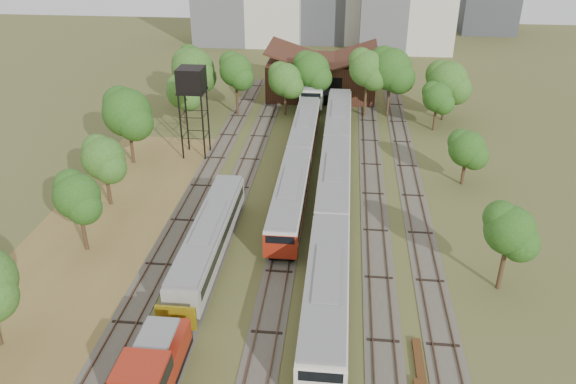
# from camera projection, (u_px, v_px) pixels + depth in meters

# --- Properties ---
(ground) EXTENTS (240.00, 240.00, 0.00)m
(ground) POSITION_uv_depth(u_px,v_px,m) (291.00, 369.00, 35.89)
(ground) COLOR #475123
(ground) RESTS_ON ground
(dry_grass_patch) EXTENTS (14.00, 60.00, 0.04)m
(dry_grass_patch) POSITION_uv_depth(u_px,v_px,m) (76.00, 278.00, 44.60)
(dry_grass_patch) COLOR brown
(dry_grass_patch) RESTS_ON ground
(tracks) EXTENTS (24.60, 80.00, 0.19)m
(tracks) POSITION_uv_depth(u_px,v_px,m) (308.00, 191.00, 58.02)
(tracks) COLOR #4C473D
(tracks) RESTS_ON ground
(railcar_red_set) EXTENTS (2.84, 34.58, 3.50)m
(railcar_red_set) POSITION_uv_depth(u_px,v_px,m) (299.00, 160.00, 60.39)
(railcar_red_set) COLOR black
(railcar_red_set) RESTS_ON ground
(railcar_green_set) EXTENTS (3.08, 52.08, 3.81)m
(railcar_green_set) POSITION_uv_depth(u_px,v_px,m) (334.00, 184.00, 54.90)
(railcar_green_set) COLOR black
(railcar_green_set) RESTS_ON ground
(railcar_rear) EXTENTS (3.25, 16.08, 4.02)m
(railcar_rear) POSITION_uv_depth(u_px,v_px,m) (314.00, 85.00, 84.53)
(railcar_rear) COLOR black
(railcar_rear) RESTS_ON ground
(shunter_locomotive) EXTENTS (2.85, 8.10, 3.73)m
(shunter_locomotive) POSITION_uv_depth(u_px,v_px,m) (153.00, 369.00, 33.44)
(shunter_locomotive) COLOR black
(shunter_locomotive) RESTS_ON ground
(old_grey_coach) EXTENTS (2.69, 18.00, 3.32)m
(old_grey_coach) POSITION_uv_depth(u_px,v_px,m) (210.00, 237.00, 46.61)
(old_grey_coach) COLOR black
(old_grey_coach) RESTS_ON ground
(water_tower) EXTENTS (3.01, 3.01, 10.41)m
(water_tower) POSITION_uv_depth(u_px,v_px,m) (191.00, 82.00, 62.43)
(water_tower) COLOR black
(water_tower) RESTS_ON ground
(maintenance_shed) EXTENTS (16.45, 11.55, 7.58)m
(maintenance_shed) POSITION_uv_depth(u_px,v_px,m) (322.00, 76.00, 85.88)
(maintenance_shed) COLOR #381C14
(maintenance_shed) RESTS_ON ground
(tree_band_left) EXTENTS (7.52, 63.88, 8.73)m
(tree_band_left) POSITION_uv_depth(u_px,v_px,m) (111.00, 145.00, 54.93)
(tree_band_left) COLOR #382616
(tree_band_left) RESTS_ON ground
(tree_band_far) EXTENTS (40.92, 8.11, 9.47)m
(tree_band_far) POSITION_uv_depth(u_px,v_px,m) (317.00, 73.00, 76.74)
(tree_band_far) COLOR #382616
(tree_band_far) RESTS_ON ground
(tree_band_right) EXTENTS (4.75, 37.85, 7.08)m
(tree_band_right) POSITION_uv_depth(u_px,v_px,m) (465.00, 146.00, 56.95)
(tree_band_right) COLOR #382616
(tree_band_right) RESTS_ON ground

